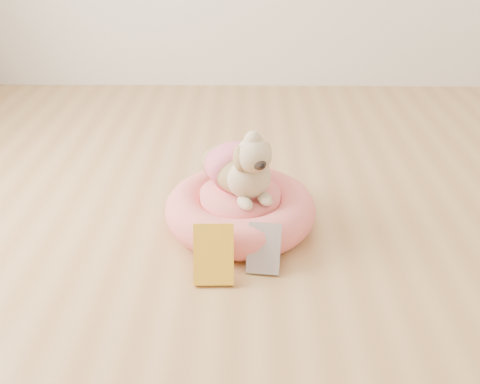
{
  "coord_description": "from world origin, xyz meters",
  "views": [
    {
      "loc": [
        -0.1,
        -1.31,
        1.13
      ],
      "look_at": [
        -0.13,
        0.42,
        0.18
      ],
      "focal_mm": 40.0,
      "sensor_mm": 36.0,
      "label": 1
    }
  ],
  "objects_px": {
    "pet_bed": "(240,209)",
    "dog": "(241,156)",
    "book_white": "(264,248)",
    "book_yellow": "(214,254)"
  },
  "relations": [
    {
      "from": "pet_bed",
      "to": "book_white",
      "type": "xyz_separation_m",
      "value": [
        0.09,
        -0.27,
        0.01
      ]
    },
    {
      "from": "pet_bed",
      "to": "book_white",
      "type": "distance_m",
      "value": 0.29
    },
    {
      "from": "pet_bed",
      "to": "dog",
      "type": "distance_m",
      "value": 0.22
    },
    {
      "from": "pet_bed",
      "to": "dog",
      "type": "xyz_separation_m",
      "value": [
        0.0,
        0.01,
        0.22
      ]
    },
    {
      "from": "pet_bed",
      "to": "book_yellow",
      "type": "bearing_deg",
      "value": -104.14
    },
    {
      "from": "dog",
      "to": "book_white",
      "type": "bearing_deg",
      "value": -97.33
    },
    {
      "from": "pet_bed",
      "to": "book_white",
      "type": "height_order",
      "value": "book_white"
    },
    {
      "from": "pet_bed",
      "to": "book_yellow",
      "type": "xyz_separation_m",
      "value": [
        -0.08,
        -0.33,
        0.02
      ]
    },
    {
      "from": "pet_bed",
      "to": "dog",
      "type": "bearing_deg",
      "value": 81.27
    },
    {
      "from": "book_yellow",
      "to": "book_white",
      "type": "distance_m",
      "value": 0.18
    }
  ]
}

